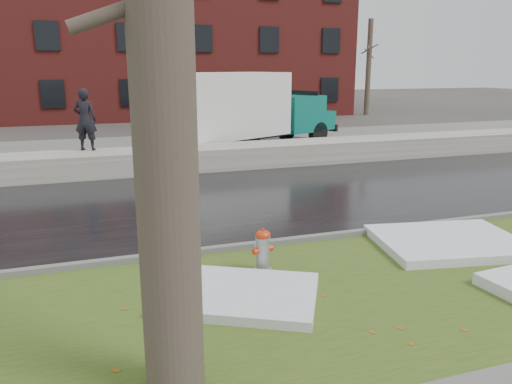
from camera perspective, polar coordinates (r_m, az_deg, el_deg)
name	(u,v)px	position (r m, az deg, el deg)	size (l,w,h in m)	color
ground	(280,268)	(8.55, 2.74, -8.70)	(120.00, 120.00, 0.00)	#47423D
verge	(311,299)	(7.50, 6.31, -12.03)	(60.00, 4.50, 0.04)	#2F4918
road	(215,201)	(12.61, -4.75, -1.08)	(60.00, 7.00, 0.03)	black
parking_lot	(164,150)	(20.79, -10.50, 4.76)	(60.00, 9.00, 0.03)	slate
curb	(260,245)	(9.39, 0.50, -6.07)	(60.00, 0.15, 0.14)	slate
snowbank	(183,159)	(16.55, -8.34, 3.75)	(60.00, 1.60, 0.75)	#B7B2A7
brick_building	(153,42)	(37.68, -11.73, 16.41)	(26.00, 12.00, 10.00)	maroon
bg_tree_center	(27,66)	(33.46, -24.71, 12.91)	(1.40, 1.62, 6.50)	brown
bg_tree_right	(369,66)	(36.59, 12.75, 13.82)	(1.40, 1.62, 6.50)	brown
fire_hydrant	(263,249)	(8.15, 0.76, -6.52)	(0.37, 0.34, 0.75)	gray
tree	(159,7)	(4.66, -11.01, 20.08)	(1.55, 1.86, 7.50)	brown
box_truck	(246,110)	(20.11, -1.19, 9.36)	(9.09, 5.30, 3.11)	black
worker	(85,120)	(16.58, -18.93, 7.83)	(0.70, 0.46, 1.92)	black
snow_patch_near	(448,242)	(10.09, 21.13, -5.32)	(2.60, 2.00, 0.16)	white
snow_patch_far	(239,294)	(7.39, -1.90, -11.58)	(2.20, 1.60, 0.14)	white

